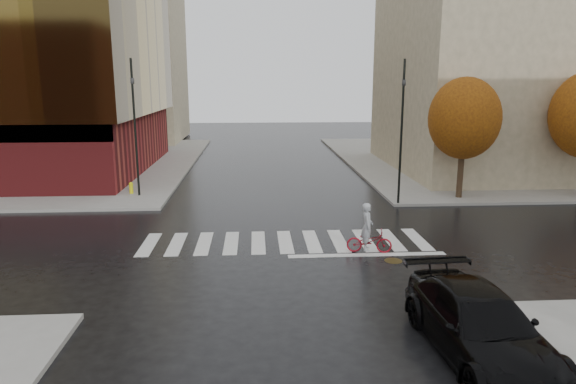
# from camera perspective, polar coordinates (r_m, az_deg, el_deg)

# --- Properties ---
(ground) EXTENTS (120.00, 120.00, 0.00)m
(ground) POSITION_cam_1_polar(r_m,az_deg,el_deg) (20.59, -0.23, -5.99)
(ground) COLOR black
(ground) RESTS_ON ground
(sidewalk_ne) EXTENTS (30.00, 30.00, 0.15)m
(sidewalk_ne) POSITION_cam_1_polar(r_m,az_deg,el_deg) (46.62, 24.81, 3.34)
(sidewalk_ne) COLOR gray
(sidewalk_ne) RESTS_ON ground
(crosswalk) EXTENTS (12.00, 3.00, 0.01)m
(crosswalk) POSITION_cam_1_polar(r_m,az_deg,el_deg) (21.06, -0.31, -5.55)
(crosswalk) COLOR silver
(crosswalk) RESTS_ON ground
(building_ne_tan) EXTENTS (16.00, 16.00, 18.00)m
(building_ne_tan) POSITION_cam_1_polar(r_m,az_deg,el_deg) (40.86, 23.60, 15.13)
(building_ne_tan) COLOR gray
(building_ne_tan) RESTS_ON sidewalk_ne
(building_nw_far) EXTENTS (14.00, 12.00, 20.00)m
(building_nw_far) POSITION_cam_1_polar(r_m,az_deg,el_deg) (58.53, -19.05, 15.33)
(building_nw_far) COLOR gray
(building_nw_far) RESTS_ON sidewalk_nw
(tree_ne_a) EXTENTS (3.80, 3.80, 6.50)m
(tree_ne_a) POSITION_cam_1_polar(r_m,az_deg,el_deg) (29.20, 19.00, 7.73)
(tree_ne_a) COLOR black
(tree_ne_a) RESTS_ON sidewalk_ne
(sedan) EXTENTS (2.56, 5.61, 1.59)m
(sedan) POSITION_cam_1_polar(r_m,az_deg,el_deg) (13.38, 20.48, -13.65)
(sedan) COLOR black
(sedan) RESTS_ON ground
(cyclist) EXTENTS (1.79, 0.88, 1.95)m
(cyclist) POSITION_cam_1_polar(r_m,az_deg,el_deg) (19.87, 8.93, -4.83)
(cyclist) COLOR maroon
(cyclist) RESTS_ON ground
(traffic_light_nw) EXTENTS (0.23, 0.21, 7.46)m
(traffic_light_nw) POSITION_cam_1_polar(r_m,az_deg,el_deg) (29.32, -16.69, 7.82)
(traffic_light_nw) COLOR black
(traffic_light_nw) RESTS_ON sidewalk_nw
(traffic_light_ne) EXTENTS (0.19, 0.21, 7.35)m
(traffic_light_ne) POSITION_cam_1_polar(r_m,az_deg,el_deg) (26.95, 12.54, 7.53)
(traffic_light_ne) COLOR black
(traffic_light_ne) RESTS_ON sidewalk_ne
(fire_hydrant) EXTENTS (0.23, 0.23, 0.65)m
(fire_hydrant) POSITION_cam_1_polar(r_m,az_deg,el_deg) (30.45, -17.04, 0.51)
(fire_hydrant) COLOR yellow
(fire_hydrant) RESTS_ON sidewalk_nw
(manhole) EXTENTS (0.70, 0.70, 0.01)m
(manhole) POSITION_cam_1_polar(r_m,az_deg,el_deg) (19.32, 11.62, -7.49)
(manhole) COLOR #403317
(manhole) RESTS_ON ground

